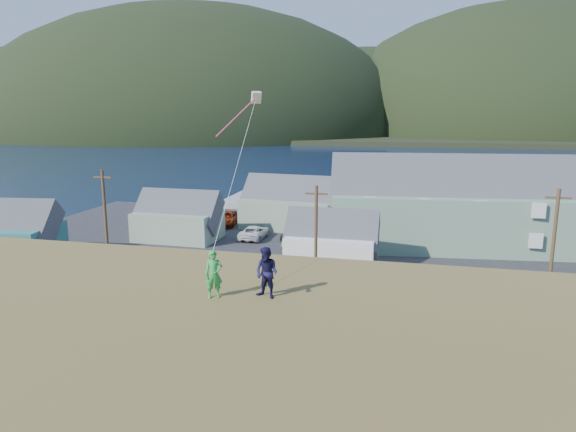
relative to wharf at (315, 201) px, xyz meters
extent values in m
plane|color=#0A1638|center=(6.00, -40.00, -0.45)|extent=(900.00, 900.00, 0.00)
cube|color=#4C3D19|center=(6.00, -42.00, -0.40)|extent=(110.00, 8.00, 0.10)
cube|color=#28282B|center=(6.00, -23.00, -0.39)|extent=(72.00, 36.00, 0.12)
cube|color=gray|center=(0.00, 0.00, 0.00)|extent=(26.00, 14.00, 0.90)
cube|color=black|center=(6.00, 290.00, 0.55)|extent=(900.00, 320.00, 2.00)
ellipsoid|color=black|center=(-214.00, 240.00, 1.55)|extent=(240.00, 216.00, 108.00)
ellipsoid|color=black|center=(-114.00, 220.00, 1.55)|extent=(260.00, 234.00, 143.00)
ellipsoid|color=black|center=(-14.00, 260.00, 1.55)|extent=(200.00, 180.00, 100.00)
ellipsoid|color=black|center=(76.00, 250.00, 1.55)|extent=(230.00, 207.00, 142.60)
cube|color=slate|center=(21.76, -20.84, 2.40)|extent=(32.65, 12.24, 5.47)
cube|color=#47474C|center=(21.76, -20.84, 6.60)|extent=(33.13, 12.11, 8.93)
cube|color=#2E666B|center=(-22.80, -34.90, 1.20)|extent=(8.88, 7.13, 3.06)
cube|color=#47474C|center=(-22.80, -34.90, 3.54)|extent=(9.35, 6.99, 5.90)
cube|color=gray|center=(-10.52, -24.70, 1.18)|extent=(8.66, 5.91, 3.02)
cube|color=#47474C|center=(-10.52, -24.70, 3.45)|extent=(9.16, 5.76, 5.50)
cube|color=white|center=(6.99, -31.36, 1.17)|extent=(7.52, 5.37, 3.01)
cube|color=#47474C|center=(6.99, -31.36, 3.43)|extent=(8.02, 5.28, 5.28)
cube|color=gray|center=(-0.09, -16.28, 1.39)|extent=(11.45, 7.67, 3.45)
cube|color=#47474C|center=(-0.09, -16.28, 4.09)|extent=(11.94, 7.63, 6.37)
cylinder|color=#47331E|center=(-10.27, -38.50, 4.17)|extent=(0.24, 0.24, 9.00)
cylinder|color=#47331E|center=(6.83, -38.50, 3.81)|extent=(0.24, 0.24, 8.29)
cylinder|color=#47331E|center=(22.72, -38.50, 3.97)|extent=(0.24, 0.24, 8.59)
imported|color=silver|center=(-1.73, -15.27, 0.33)|extent=(1.88, 4.55, 1.32)
imported|color=black|center=(3.55, -17.34, 0.39)|extent=(2.14, 4.37, 1.43)
imported|color=#B51619|center=(-15.02, -20.93, 0.33)|extent=(1.89, 3.98, 1.31)
imported|color=maroon|center=(-7.91, -16.83, 0.46)|extent=(3.03, 5.84, 1.57)
imported|color=white|center=(-2.65, -22.66, 0.37)|extent=(2.45, 5.12, 1.41)
imported|color=navy|center=(4.17, -22.85, 0.44)|extent=(2.28, 4.67, 1.53)
imported|color=#354886|center=(10.18, -15.10, 0.34)|extent=(1.91, 4.22, 1.34)
imported|color=black|center=(1.57, -21.83, 0.34)|extent=(2.47, 4.85, 1.35)
imported|color=slate|center=(-10.83, -15.65, 0.32)|extent=(1.90, 4.09, 1.30)
imported|color=#A6A6AA|center=(-10.14, -22.36, 0.39)|extent=(1.89, 4.47, 1.43)
imported|color=green|center=(6.66, -58.32, 7.59)|extent=(0.73, 0.63, 1.69)
imported|color=#18153B|center=(8.46, -57.92, 7.65)|extent=(1.06, 0.94, 1.81)
cube|color=beige|center=(5.69, -49.54, 13.83)|extent=(0.60, 0.59, 0.60)
cylinder|color=#FF4371|center=(5.09, -50.79, 12.93)|extent=(0.06, 0.06, 3.31)
cylinder|color=white|center=(6.18, -53.93, 11.13)|extent=(0.02, 0.02, 10.34)
camera|label=1|loc=(13.01, -74.35, 13.15)|focal=32.00mm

